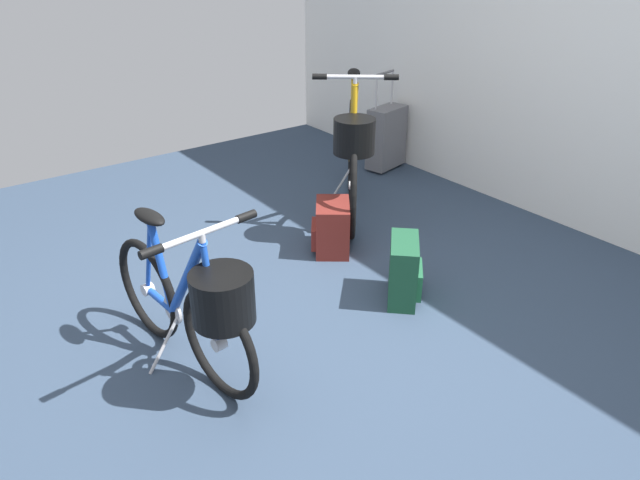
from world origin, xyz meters
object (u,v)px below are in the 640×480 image
object	(u,v)px
folding_bike_foreground	(194,303)
display_bike_left	(353,154)
rolling_suitcase	(386,137)
handbag_on_floor	(332,227)
backpack_on_floor	(404,271)

from	to	relation	value
folding_bike_foreground	display_bike_left	world-z (taller)	display_bike_left
display_bike_left	rolling_suitcase	world-z (taller)	display_bike_left
display_bike_left	handbag_on_floor	world-z (taller)	display_bike_left
folding_bike_foreground	handbag_on_floor	world-z (taller)	folding_bike_foreground
folding_bike_foreground	backpack_on_floor	world-z (taller)	folding_bike_foreground
display_bike_left	folding_bike_foreground	bearing A→B (deg)	-61.18
folding_bike_foreground	display_bike_left	xyz separation A→B (m)	(-0.91, 1.66, 0.09)
backpack_on_floor	handbag_on_floor	size ratio (longest dim) A/B	0.94
display_bike_left	handbag_on_floor	bearing A→B (deg)	-53.00
folding_bike_foreground	handbag_on_floor	xyz separation A→B (m)	(-0.59, 1.22, -0.22)
display_bike_left	rolling_suitcase	distance (m)	1.07
rolling_suitcase	handbag_on_floor	size ratio (longest dim) A/B	2.19
display_bike_left	handbag_on_floor	distance (m)	0.63
display_bike_left	handbag_on_floor	xyz separation A→B (m)	(0.33, -0.43, -0.32)
folding_bike_foreground	display_bike_left	distance (m)	1.89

